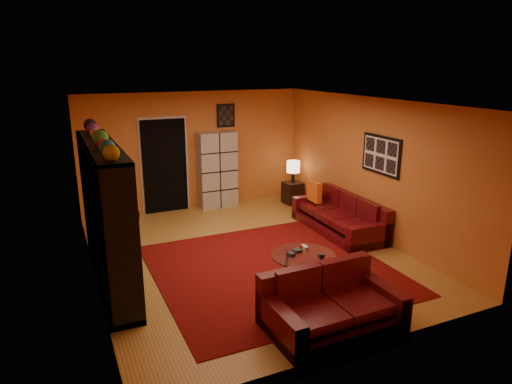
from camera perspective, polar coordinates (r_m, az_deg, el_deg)
name	(u,v)px	position (r m, az deg, el deg)	size (l,w,h in m)	color
floor	(248,254)	(7.97, -0.97, -7.78)	(6.00, 6.00, 0.00)	olive
ceiling	(248,102)	(7.32, -1.07, 11.19)	(6.00, 6.00, 0.00)	white
wall_back	(195,151)	(10.30, -7.68, 5.13)	(6.00, 6.00, 0.00)	#C56C2B
wall_front	(358,246)	(5.07, 12.67, -6.57)	(6.00, 6.00, 0.00)	#C56C2B
wall_left	(88,200)	(6.98, -20.22, -0.92)	(6.00, 6.00, 0.00)	#C56C2B
wall_right	(370,168)	(8.81, 14.11, 2.96)	(6.00, 6.00, 0.00)	#C56C2B
rug	(271,269)	(7.43, 1.93, -9.59)	(3.60, 3.60, 0.01)	#510909
doorway	(165,166)	(10.14, -11.35, 3.18)	(0.95, 0.10, 2.04)	black
wall_art_right	(381,155)	(8.51, 15.38, 4.49)	(0.03, 1.00, 0.70)	black
wall_art_back	(226,115)	(10.41, -3.80, 9.53)	(0.42, 0.03, 0.52)	black
entertainment_unit	(106,214)	(7.06, -18.22, -2.65)	(0.45, 3.00, 2.10)	black
tv	(110,219)	(7.11, -17.77, -3.22)	(0.11, 0.85, 0.49)	black
sofa	(342,217)	(9.11, 10.68, -3.05)	(0.94, 2.20, 0.85)	#45090F
loveseat	(329,304)	(5.97, 9.07, -13.61)	(1.68, 1.03, 0.85)	#45090F
throw_pillow	(314,191)	(9.50, 7.28, 0.08)	(0.12, 0.42, 0.42)	orange
coffee_table	(303,258)	(6.80, 5.93, -8.20)	(0.95, 0.95, 0.47)	silver
storage_cabinet	(217,170)	(10.34, -4.85, 2.76)	(0.86, 0.38, 1.71)	#B0AAA2
bowl_chair	(121,217)	(9.24, -16.47, -3.01)	(0.71, 0.71, 0.58)	black
side_table	(293,193)	(10.74, 4.61, -0.09)	(0.40, 0.40, 0.50)	black
table_lamp	(293,167)	(10.59, 4.68, 3.10)	(0.31, 0.31, 0.51)	black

